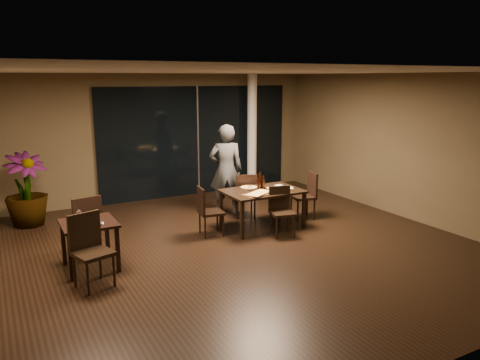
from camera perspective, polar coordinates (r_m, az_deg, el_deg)
name	(u,v)px	position (r m, az deg, el deg)	size (l,w,h in m)	color
ground	(237,248)	(8.22, -0.43, -8.29)	(8.00, 8.00, 0.00)	black
wall_back	(158,137)	(11.51, -10.00, 5.20)	(8.00, 0.10, 3.00)	#493D27
wall_front	(441,232)	(4.75, 23.32, -5.84)	(8.00, 0.10, 3.00)	#493D27
wall_right	(408,147)	(10.34, 19.84, 3.85)	(0.10, 8.00, 3.00)	#493D27
ceiling	(236,70)	(7.69, -0.46, 13.26)	(8.00, 8.00, 0.04)	silver
window_panel	(197,141)	(11.80, -5.22, 4.77)	(5.00, 0.06, 2.70)	black
column	(252,133)	(12.13, 1.47, 5.74)	(0.24, 0.24, 3.00)	silver
main_table	(262,194)	(9.16, 2.74, -1.71)	(1.50, 1.00, 0.75)	black
side_table	(89,230)	(7.55, -17.95, -5.82)	(0.80, 0.80, 0.75)	black
chair_main_far	(245,193)	(9.78, 0.67, -1.64)	(0.56, 0.56, 0.95)	black
chair_main_near	(281,208)	(8.81, 5.04, -3.43)	(0.51, 0.51, 0.91)	black
chair_main_left	(207,209)	(8.72, -4.05, -3.52)	(0.48, 0.48, 0.93)	black
chair_main_right	(307,193)	(9.88, 8.15, -1.55)	(0.54, 0.54, 0.97)	black
chair_side_far	(85,223)	(8.09, -18.33, -4.97)	(0.55, 0.55, 1.03)	black
chair_side_near	(90,246)	(6.98, -17.87, -7.66)	(0.60, 0.60, 1.04)	black
diner	(226,170)	(9.95, -1.72, 1.22)	(0.66, 0.44, 1.96)	#2E3133
potted_plant	(26,190)	(10.18, -24.62, -1.07)	(0.80, 0.80, 1.47)	#27531B
pizza_board_left	(259,194)	(8.79, 2.30, -1.74)	(0.61, 0.31, 0.01)	#4F3019
pizza_board_right	(280,189)	(9.20, 4.90, -1.15)	(0.49, 0.25, 0.01)	#402614
oblong_pizza_left	(259,193)	(8.79, 2.30, -1.64)	(0.54, 0.25, 0.02)	maroon
oblong_pizza_right	(280,189)	(9.19, 4.90, -1.05)	(0.47, 0.23, 0.02)	maroon
round_pizza	(249,187)	(9.33, 1.08, -0.92)	(0.32, 0.32, 0.01)	#A63512
bottle_a	(259,182)	(9.10, 2.33, -0.25)	(0.07, 0.07, 0.33)	black
bottle_b	(264,183)	(9.15, 2.88, -0.34)	(0.06, 0.06, 0.28)	black
bottle_c	(260,181)	(9.17, 2.49, -0.07)	(0.08, 0.08, 0.35)	black
tumbler_left	(250,188)	(9.13, 1.23, -0.98)	(0.07, 0.07, 0.09)	white
tumbler_right	(266,186)	(9.33, 3.21, -0.72)	(0.07, 0.07, 0.08)	white
napkin_near	(290,187)	(9.38, 6.08, -0.91)	(0.18, 0.10, 0.01)	white
napkin_far	(279,185)	(9.54, 4.82, -0.65)	(0.18, 0.10, 0.01)	white
wine_glass_a	(79,216)	(7.55, -19.02, -4.19)	(0.08, 0.08, 0.17)	white
wine_glass_b	(97,216)	(7.47, -17.08, -4.20)	(0.08, 0.08, 0.18)	white
side_napkin	(97,224)	(7.35, -17.01, -5.14)	(0.18, 0.11, 0.01)	white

